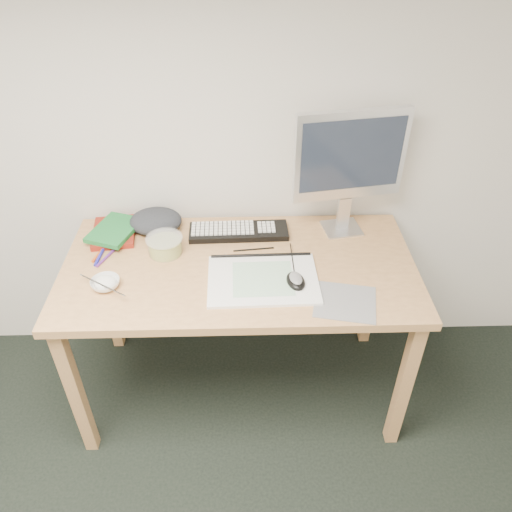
% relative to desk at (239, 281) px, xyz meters
% --- Properties ---
extents(desk, '(1.40, 0.70, 0.75)m').
position_rel_desk_xyz_m(desk, '(0.00, 0.00, 0.00)').
color(desk, tan).
rests_on(desk, ground).
extents(mousepad, '(0.26, 0.24, 0.00)m').
position_rel_desk_xyz_m(mousepad, '(0.38, -0.23, 0.08)').
color(mousepad, slate).
rests_on(mousepad, desk).
extents(sketchpad, '(0.42, 0.31, 0.01)m').
position_rel_desk_xyz_m(sketchpad, '(0.09, -0.10, 0.09)').
color(sketchpad, white).
rests_on(sketchpad, desk).
extents(keyboard, '(0.42, 0.14, 0.02)m').
position_rel_desk_xyz_m(keyboard, '(-0.00, 0.21, 0.09)').
color(keyboard, black).
rests_on(keyboard, desk).
extents(monitor, '(0.46, 0.17, 0.53)m').
position_rel_desk_xyz_m(monitor, '(0.45, 0.24, 0.42)').
color(monitor, silver).
rests_on(monitor, desk).
extents(mouse, '(0.09, 0.12, 0.04)m').
position_rel_desk_xyz_m(mouse, '(0.21, -0.13, 0.11)').
color(mouse, black).
rests_on(mouse, sketchpad).
extents(rice_bowl, '(0.11, 0.11, 0.03)m').
position_rel_desk_xyz_m(rice_bowl, '(-0.50, -0.12, 0.10)').
color(rice_bowl, silver).
rests_on(rice_bowl, desk).
extents(chopsticks, '(0.19, 0.13, 0.02)m').
position_rel_desk_xyz_m(chopsticks, '(-0.50, -0.15, 0.12)').
color(chopsticks, '#ADADB0').
rests_on(chopsticks, rice_bowl).
extents(fruit_tub, '(0.18, 0.18, 0.07)m').
position_rel_desk_xyz_m(fruit_tub, '(-0.30, 0.09, 0.12)').
color(fruit_tub, '#E3E150').
rests_on(fruit_tub, desk).
extents(book_red, '(0.20, 0.25, 0.02)m').
position_rel_desk_xyz_m(book_red, '(-0.54, 0.23, 0.09)').
color(book_red, maroon).
rests_on(book_red, desk).
extents(book_green, '(0.23, 0.27, 0.02)m').
position_rel_desk_xyz_m(book_green, '(-0.53, 0.21, 0.12)').
color(book_green, '#1A6B2F').
rests_on(book_green, book_red).
extents(cloth_lump, '(0.20, 0.18, 0.08)m').
position_rel_desk_xyz_m(cloth_lump, '(-0.36, 0.26, 0.12)').
color(cloth_lump, '#292C32').
rests_on(cloth_lump, desk).
extents(pencil_pink, '(0.19, 0.04, 0.01)m').
position_rel_desk_xyz_m(pencil_pink, '(0.03, 0.01, 0.09)').
color(pencil_pink, '#DA6D8C').
rests_on(pencil_pink, desk).
extents(pencil_tan, '(0.17, 0.10, 0.01)m').
position_rel_desk_xyz_m(pencil_tan, '(0.02, 0.02, 0.09)').
color(pencil_tan, tan).
rests_on(pencil_tan, desk).
extents(pencil_black, '(0.17, 0.02, 0.01)m').
position_rel_desk_xyz_m(pencil_black, '(0.06, 0.10, 0.09)').
color(pencil_black, black).
rests_on(pencil_black, desk).
extents(marker_blue, '(0.02, 0.14, 0.01)m').
position_rel_desk_xyz_m(marker_blue, '(-0.56, 0.07, 0.09)').
color(marker_blue, '#211FAA').
rests_on(marker_blue, desk).
extents(marker_orange, '(0.05, 0.13, 0.01)m').
position_rel_desk_xyz_m(marker_orange, '(-0.56, 0.09, 0.09)').
color(marker_orange, '#C34B17').
rests_on(marker_orange, desk).
extents(marker_purple, '(0.06, 0.11, 0.01)m').
position_rel_desk_xyz_m(marker_purple, '(-0.54, 0.05, 0.09)').
color(marker_purple, '#5B2485').
rests_on(marker_purple, desk).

